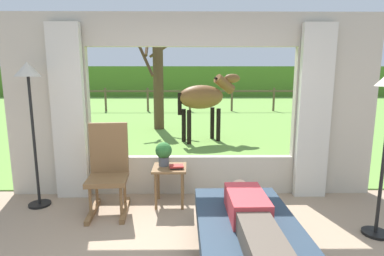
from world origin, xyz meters
TOP-DOWN VIEW (x-y plane):
  - back_wall_with_window at (0.00, 2.26)m, footprint 5.20×0.12m
  - curtain_panel_left at (-1.69, 2.12)m, footprint 0.44×0.10m
  - curtain_panel_right at (1.69, 2.12)m, footprint 0.44×0.10m
  - outdoor_pasture_lawn at (0.00, 13.16)m, footprint 36.00×21.68m
  - distant_hill_ridge at (0.00, 23.00)m, footprint 36.00×2.00m
  - recliner_sofa at (0.50, 0.48)m, footprint 0.93×1.72m
  - reclining_person at (0.50, 0.43)m, footprint 0.35×1.43m
  - rocking_chair at (-1.06, 1.69)m, footprint 0.52×0.72m
  - side_table at (-0.30, 1.84)m, footprint 0.44×0.44m
  - potted_plant at (-0.38, 1.90)m, footprint 0.22×0.22m
  - book_stack at (-0.20, 1.78)m, footprint 0.20×0.16m
  - floor_lamp_left at (-2.04, 1.82)m, footprint 0.32×0.32m
  - horse at (0.35, 5.72)m, footprint 1.77×1.10m
  - pasture_tree at (-1.02, 7.56)m, footprint 1.46×1.41m
  - pasture_fence_line at (0.00, 12.37)m, footprint 16.10×0.10m

SIDE VIEW (x-z plane):
  - outdoor_pasture_lawn at x=0.00m, z-range 0.00..0.02m
  - recliner_sofa at x=0.50m, z-range 0.01..0.43m
  - side_table at x=-0.30m, z-range 0.17..0.69m
  - reclining_person at x=0.50m, z-range 0.41..0.63m
  - book_stack at x=-0.20m, z-range 0.52..0.56m
  - rocking_chair at x=-1.06m, z-range -0.01..1.11m
  - potted_plant at x=-0.38m, z-range 0.54..0.86m
  - pasture_fence_line at x=0.00m, z-range 0.19..1.29m
  - horse at x=0.35m, z-range 0.29..2.02m
  - curtain_panel_left at x=-1.69m, z-range 0.00..2.40m
  - curtain_panel_right at x=1.69m, z-range 0.00..2.40m
  - distant_hill_ridge at x=0.00m, z-range 0.00..2.40m
  - back_wall_with_window at x=0.00m, z-range -0.03..2.52m
  - floor_lamp_left at x=-2.04m, z-range 0.58..2.46m
  - pasture_tree at x=-1.02m, z-range 0.08..2.98m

